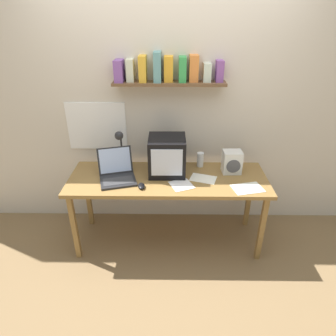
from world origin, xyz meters
name	(u,v)px	position (x,y,z in m)	size (l,w,h in m)	color
ground_plane	(168,239)	(0.00, 0.00, 0.00)	(12.00, 12.00, 0.00)	olive
back_wall	(168,104)	(0.00, 0.46, 1.31)	(5.60, 0.24, 2.60)	beige
corner_desk	(168,183)	(0.00, 0.00, 0.68)	(1.84, 0.64, 0.74)	olive
crt_monitor	(167,156)	(-0.01, 0.10, 0.92)	(0.34, 0.33, 0.36)	black
laptop	(117,172)	(-0.47, -0.01, 0.80)	(0.40, 0.42, 0.25)	#232326
desk_lamp	(120,145)	(-0.45, 0.17, 0.99)	(0.12, 0.15, 0.39)	#232326
juice_glass	(200,160)	(0.32, 0.24, 0.81)	(0.07, 0.07, 0.14)	white
space_heater	(232,162)	(0.60, 0.11, 0.85)	(0.18, 0.15, 0.22)	silver
computer_mouse	(141,186)	(-0.23, -0.18, 0.76)	(0.08, 0.11, 0.03)	black
loose_paper_near_laptop	(248,188)	(0.70, -0.19, 0.74)	(0.30, 0.23, 0.00)	white
open_notebook	(181,185)	(0.12, -0.14, 0.74)	(0.24, 0.25, 0.00)	white
printed_handout	(203,179)	(0.33, -0.02, 0.74)	(0.27, 0.22, 0.00)	white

